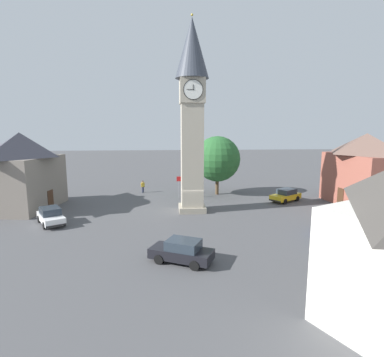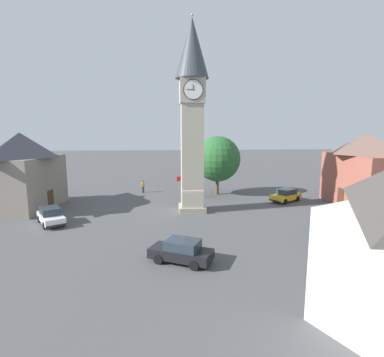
# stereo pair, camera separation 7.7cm
# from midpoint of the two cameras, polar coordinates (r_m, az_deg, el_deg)

# --- Properties ---
(ground_plane) EXTENTS (200.00, 200.00, 0.00)m
(ground_plane) POSITION_cam_midpoint_polar(r_m,az_deg,el_deg) (32.61, -0.07, -6.12)
(ground_plane) COLOR #4C4C4F
(clock_tower) EXTENTS (3.37, 3.37, 19.73)m
(clock_tower) POSITION_cam_midpoint_polar(r_m,az_deg,el_deg) (31.60, -0.07, 14.50)
(clock_tower) COLOR gray
(clock_tower) RESTS_ON ground
(car_blue_kerb) EXTENTS (3.04, 4.46, 1.53)m
(car_blue_kerb) POSITION_cam_midpoint_polar(r_m,az_deg,el_deg) (27.30, 24.52, -8.34)
(car_blue_kerb) COLOR #2D5BB7
(car_blue_kerb) RESTS_ON ground
(car_silver_kerb) EXTENTS (4.45, 3.34, 1.53)m
(car_silver_kerb) POSITION_cam_midpoint_polar(r_m,az_deg,el_deg) (20.30, -2.04, -13.50)
(car_silver_kerb) COLOR black
(car_silver_kerb) RESTS_ON ground
(car_red_corner) EXTENTS (3.58, 4.40, 1.53)m
(car_red_corner) POSITION_cam_midpoint_polar(r_m,az_deg,el_deg) (30.89, -25.13, -6.40)
(car_red_corner) COLOR white
(car_red_corner) RESTS_ON ground
(car_white_side) EXTENTS (4.38, 3.65, 1.53)m
(car_white_side) POSITION_cam_midpoint_polar(r_m,az_deg,el_deg) (38.40, 17.19, -3.03)
(car_white_side) COLOR gold
(car_white_side) RESTS_ON ground
(pedestrian) EXTENTS (0.49, 0.38, 1.69)m
(pedestrian) POSITION_cam_midpoint_polar(r_m,az_deg,el_deg) (42.31, -9.29, -1.30)
(pedestrian) COLOR #2D3351
(pedestrian) RESTS_ON ground
(tree) EXTENTS (6.02, 6.02, 7.80)m
(tree) POSITION_cam_midpoint_polar(r_m,az_deg,el_deg) (40.27, 4.75, 3.69)
(tree) COLOR brown
(tree) RESTS_ON ground
(building_terrace_right) EXTENTS (5.69, 9.65, 8.22)m
(building_terrace_right) POSITION_cam_midpoint_polar(r_m,az_deg,el_deg) (39.13, 29.62, 1.50)
(building_terrace_right) COLOR #995142
(building_terrace_right) RESTS_ON ground
(building_corner_back) EXTENTS (7.24, 9.47, 8.32)m
(building_corner_back) POSITION_cam_midpoint_polar(r_m,az_deg,el_deg) (37.56, -29.39, 1.34)
(building_corner_back) COLOR slate
(building_corner_back) RESTS_ON ground
(road_sign) EXTENTS (0.60, 0.07, 2.80)m
(road_sign) POSITION_cam_midpoint_polar(r_m,az_deg,el_deg) (38.14, -2.52, -0.96)
(road_sign) COLOR gray
(road_sign) RESTS_ON ground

